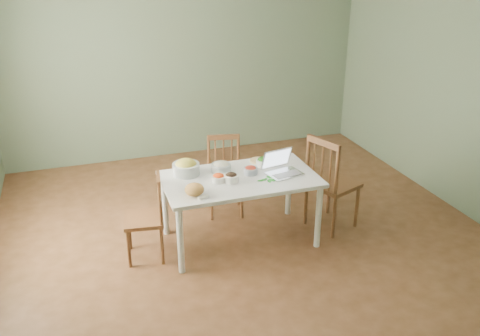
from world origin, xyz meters
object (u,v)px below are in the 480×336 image
object	(u,v)px
chair_right	(333,182)
bowl_squash	(186,167)
dining_table	(240,209)
chair_far	(225,177)
laptop	(285,164)
chair_left	(144,217)
bread_boule	(194,189)

from	to	relation	value
chair_right	bowl_squash	world-z (taller)	chair_right
dining_table	bowl_squash	xyz separation A→B (m)	(-0.48, 0.24, 0.43)
chair_far	laptop	world-z (taller)	laptop
laptop	chair_left	bearing A→B (deg)	165.31
chair_left	dining_table	bearing A→B (deg)	98.13
dining_table	bread_boule	size ratio (longest dim) A/B	8.51
chair_left	chair_right	xyz separation A→B (m)	(1.98, -0.03, 0.09)
dining_table	bread_boule	world-z (taller)	bread_boule
bowl_squash	laptop	world-z (taller)	laptop
chair_far	chair_left	size ratio (longest dim) A/B	1.01
bowl_squash	laptop	xyz separation A→B (m)	(0.92, -0.32, 0.03)
dining_table	laptop	xyz separation A→B (m)	(0.44, -0.08, 0.46)
bread_boule	chair_far	bearing A→B (deg)	57.08
chair_left	laptop	xyz separation A→B (m)	(1.40, -0.08, 0.39)
bowl_squash	dining_table	bearing A→B (deg)	-26.66
laptop	dining_table	bearing A→B (deg)	158.90
dining_table	laptop	size ratio (longest dim) A/B	4.54
chair_far	bowl_squash	size ratio (longest dim) A/B	3.27
chair_far	dining_table	bearing A→B (deg)	-81.54
chair_left	chair_right	distance (m)	1.98
dining_table	chair_left	world-z (taller)	chair_left
dining_table	laptop	world-z (taller)	laptop
chair_far	bowl_squash	bearing A→B (deg)	-132.35
chair_left	laptop	world-z (taller)	laptop
bowl_squash	laptop	distance (m)	0.97
chair_far	bread_boule	distance (m)	1.06
chair_far	laptop	bearing A→B (deg)	-47.78
bread_boule	chair_left	bearing A→B (deg)	151.52
chair_left	chair_right	size ratio (longest dim) A/B	0.83
chair_far	chair_left	bearing A→B (deg)	-136.83
chair_far	chair_right	distance (m)	1.17
chair_left	laptop	size ratio (longest dim) A/B	2.60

